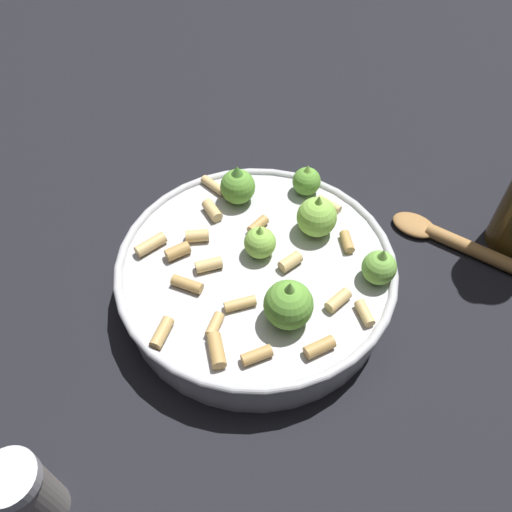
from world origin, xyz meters
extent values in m
plane|color=black|center=(0.00, 0.00, 0.00)|extent=(2.40, 2.40, 0.00)
cylinder|color=#B7B7BC|center=(0.00, 0.00, 0.02)|extent=(0.27, 0.27, 0.05)
torus|color=#B7B7BC|center=(0.00, 0.00, 0.05)|extent=(0.28, 0.28, 0.01)
sphere|color=#8CC64C|center=(0.02, 0.07, 0.07)|extent=(0.04, 0.04, 0.04)
cone|color=#8CC64C|center=(0.02, 0.07, 0.09)|extent=(0.01, 0.01, 0.02)
sphere|color=#8CC64C|center=(-0.01, 0.01, 0.06)|extent=(0.03, 0.03, 0.03)
cone|color=#8CC64C|center=(-0.01, 0.01, 0.08)|extent=(0.01, 0.01, 0.01)
sphere|color=#609E38|center=(-0.08, 0.05, 0.07)|extent=(0.04, 0.04, 0.04)
cone|color=#4C8933|center=(-0.08, 0.05, 0.09)|extent=(0.02, 0.02, 0.02)
sphere|color=#609E38|center=(-0.03, 0.11, 0.06)|extent=(0.03, 0.03, 0.03)
cone|color=#8CC64C|center=(-0.03, 0.11, 0.08)|extent=(0.01, 0.01, 0.01)
sphere|color=#75B247|center=(0.10, 0.06, 0.06)|extent=(0.03, 0.03, 0.03)
cone|color=#75B247|center=(0.10, 0.06, 0.08)|extent=(0.02, 0.02, 0.02)
sphere|color=#609E38|center=(0.07, -0.03, 0.07)|extent=(0.04, 0.04, 0.04)
cone|color=#75B247|center=(0.07, -0.03, 0.09)|extent=(0.02, 0.02, 0.02)
cylinder|color=tan|center=(-0.03, -0.07, 0.05)|extent=(0.03, 0.02, 0.01)
cylinder|color=tan|center=(0.12, 0.02, 0.05)|extent=(0.03, 0.02, 0.01)
cylinder|color=tan|center=(-0.06, -0.05, 0.05)|extent=(0.02, 0.03, 0.01)
cylinder|color=tan|center=(-0.08, 0.02, 0.05)|extent=(0.03, 0.02, 0.01)
cylinder|color=tan|center=(-0.07, -0.02, 0.05)|extent=(0.03, 0.03, 0.01)
cylinder|color=tan|center=(-0.03, -0.04, 0.05)|extent=(0.02, 0.03, 0.01)
cylinder|color=tan|center=(0.02, -0.08, 0.05)|extent=(0.02, 0.03, 0.01)
cylinder|color=tan|center=(0.02, -0.05, 0.05)|extent=(0.02, 0.03, 0.01)
cylinder|color=tan|center=(-0.03, 0.04, 0.05)|extent=(0.01, 0.02, 0.01)
cylinder|color=tan|center=(0.04, -0.10, 0.05)|extent=(0.03, 0.03, 0.01)
cylinder|color=tan|center=(-0.11, 0.05, 0.05)|extent=(0.03, 0.01, 0.01)
cylinder|color=tan|center=(-0.01, -0.12, 0.05)|extent=(0.02, 0.03, 0.01)
cylinder|color=tan|center=(0.03, 0.02, 0.05)|extent=(0.02, 0.02, 0.01)
cylinder|color=tan|center=(-0.09, -0.06, 0.05)|extent=(0.02, 0.03, 0.01)
cylinder|color=tan|center=(0.05, 0.08, 0.05)|extent=(0.03, 0.02, 0.01)
cylinder|color=tan|center=(0.01, 0.11, 0.05)|extent=(0.03, 0.01, 0.01)
cylinder|color=tan|center=(0.07, -0.08, 0.05)|extent=(0.02, 0.03, 0.01)
cylinder|color=tan|center=(0.09, 0.01, 0.05)|extent=(0.01, 0.03, 0.01)
cylinder|color=tan|center=(0.11, -0.04, 0.05)|extent=(0.02, 0.03, 0.01)
cylinder|color=gray|center=(0.02, -0.27, 0.04)|extent=(0.04, 0.04, 0.07)
cylinder|color=silver|center=(0.02, -0.27, 0.08)|extent=(0.04, 0.04, 0.01)
cylinder|color=#9E703D|center=(0.19, 0.21, 0.01)|extent=(0.19, 0.04, 0.02)
ellipsoid|color=#9E703D|center=(0.08, 0.19, 0.01)|extent=(0.06, 0.04, 0.01)
camera|label=1|loc=(0.21, -0.24, 0.44)|focal=35.25mm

